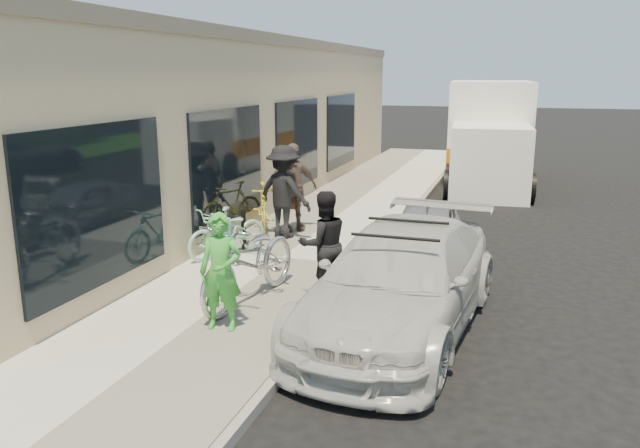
# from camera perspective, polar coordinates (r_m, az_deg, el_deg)

# --- Properties ---
(ground) EXTENTS (120.00, 120.00, 0.00)m
(ground) POSITION_cam_1_polar(r_m,az_deg,el_deg) (7.97, 2.18, -11.28)
(ground) COLOR black
(ground) RESTS_ON ground
(sidewalk) EXTENTS (3.00, 34.00, 0.15)m
(sidewalk) POSITION_cam_1_polar(r_m,az_deg,el_deg) (11.20, -3.51, -3.42)
(sidewalk) COLOR beige
(sidewalk) RESTS_ON ground
(curb) EXTENTS (0.12, 34.00, 0.13)m
(curb) POSITION_cam_1_polar(r_m,az_deg,el_deg) (10.76, 4.22, -4.21)
(curb) COLOR gray
(curb) RESTS_ON ground
(storefront) EXTENTS (3.60, 20.00, 4.22)m
(storefront) POSITION_cam_1_polar(r_m,az_deg,el_deg) (16.63, -7.84, 9.26)
(storefront) COLOR tan
(storefront) RESTS_ON ground
(bike_rack) EXTENTS (0.23, 0.52, 0.78)m
(bike_rack) POSITION_cam_1_polar(r_m,az_deg,el_deg) (11.73, -7.00, 0.04)
(bike_rack) COLOR black
(bike_rack) RESTS_ON sidewalk
(sandwich_board) EXTENTS (0.60, 0.61, 0.89)m
(sandwich_board) POSITION_cam_1_polar(r_m,az_deg,el_deg) (15.09, -3.00, 3.10)
(sandwich_board) COLOR black
(sandwich_board) RESTS_ON sidewalk
(sedan_white) EXTENTS (2.41, 4.93, 1.42)m
(sedan_white) POSITION_cam_1_polar(r_m,az_deg,el_deg) (8.32, 7.41, -5.14)
(sedan_white) COLOR silver
(sedan_white) RESTS_ON ground
(sedan_silver) EXTENTS (1.46, 3.19, 1.06)m
(sedan_silver) POSITION_cam_1_polar(r_m,az_deg,el_deg) (11.63, 9.65, -0.62)
(sedan_silver) COLOR #96979C
(sedan_silver) RESTS_ON ground
(moving_truck) EXTENTS (2.85, 6.50, 3.12)m
(moving_truck) POSITION_cam_1_polar(r_m,az_deg,el_deg) (20.13, 15.14, 7.54)
(moving_truck) COLOR white
(moving_truck) RESTS_ON ground
(tandem_bike) EXTENTS (1.14, 2.40, 1.21)m
(tandem_bike) POSITION_cam_1_polar(r_m,az_deg,el_deg) (8.93, -6.34, -3.37)
(tandem_bike) COLOR #BBBABD
(tandem_bike) RESTS_ON sidewalk
(woman_rider) EXTENTS (0.59, 0.43, 1.52)m
(woman_rider) POSITION_cam_1_polar(r_m,az_deg,el_deg) (7.99, -9.06, -4.35)
(woman_rider) COLOR green
(woman_rider) RESTS_ON sidewalk
(man_standing) EXTENTS (0.97, 0.93, 1.57)m
(man_standing) POSITION_cam_1_polar(r_m,az_deg,el_deg) (9.08, 0.33, -1.83)
(man_standing) COLOR black
(man_standing) RESTS_ON sidewalk
(cruiser_bike_a) EXTENTS (0.78, 1.64, 0.95)m
(cruiser_bike_a) POSITION_cam_1_polar(r_m,az_deg,el_deg) (10.78, -8.89, -1.20)
(cruiser_bike_a) COLOR #8ACFBD
(cruiser_bike_a) RESTS_ON sidewalk
(cruiser_bike_b) EXTENTS (1.28, 1.77, 0.88)m
(cruiser_bike_b) POSITION_cam_1_polar(r_m,az_deg,el_deg) (11.29, -8.44, -0.69)
(cruiser_bike_b) COLOR #8ACFBD
(cruiser_bike_b) RESTS_ON sidewalk
(cruiser_bike_c) EXTENTS (1.10, 1.67, 0.98)m
(cruiser_bike_c) POSITION_cam_1_polar(r_m,az_deg,el_deg) (13.02, -5.22, 1.52)
(cruiser_bike_c) COLOR yellow
(cruiser_bike_c) RESTS_ON sidewalk
(bystander_a) EXTENTS (1.33, 0.97, 1.84)m
(bystander_a) POSITION_cam_1_polar(r_m,az_deg,el_deg) (12.35, -3.32, 2.94)
(bystander_a) COLOR black
(bystander_a) RESTS_ON sidewalk
(bystander_b) EXTENTS (1.11, 1.02, 1.82)m
(bystander_b) POSITION_cam_1_polar(r_m,az_deg,el_deg) (12.91, -2.57, 3.38)
(bystander_b) COLOR brown
(bystander_b) RESTS_ON sidewalk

